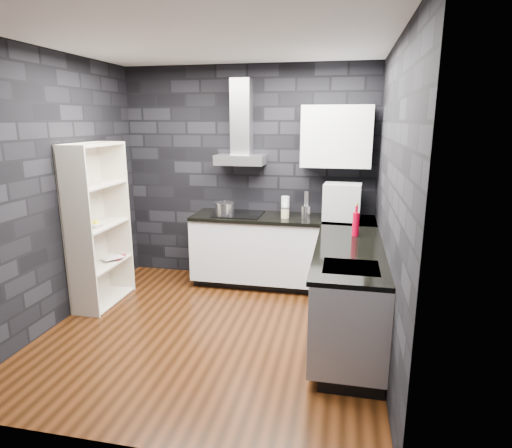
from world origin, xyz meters
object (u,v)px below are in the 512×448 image
(pot, at_px, (225,209))
(glass_vase, at_px, (285,206))
(utensil_crock, at_px, (306,212))
(appliance_garage, at_px, (342,202))
(red_bottle, at_px, (356,224))
(bookshelf, at_px, (99,226))
(storage_jar, at_px, (285,213))
(fruit_bowl, at_px, (94,224))

(pot, xyz_separation_m, glass_vase, (0.73, 0.11, 0.04))
(utensil_crock, distance_m, appliance_garage, 0.45)
(utensil_crock, height_order, appliance_garage, appliance_garage)
(red_bottle, bearing_deg, glass_vase, 137.26)
(utensil_crock, xyz_separation_m, bookshelf, (-2.20, -0.86, -0.07))
(storage_jar, distance_m, utensil_crock, 0.25)
(red_bottle, height_order, bookshelf, bookshelf)
(utensil_crock, height_order, fruit_bowl, utensil_crock)
(glass_vase, relative_size, fruit_bowl, 1.13)
(red_bottle, bearing_deg, appliance_garage, 103.11)
(pot, bearing_deg, storage_jar, 0.92)
(appliance_garage, xyz_separation_m, fruit_bowl, (-2.62, -0.87, -0.19))
(glass_vase, relative_size, utensil_crock, 1.69)
(storage_jar, height_order, bookshelf, bookshelf)
(pot, distance_m, bookshelf, 1.46)
(pot, distance_m, appliance_garage, 1.41)
(utensil_crock, distance_m, fruit_bowl, 2.40)
(storage_jar, bearing_deg, utensil_crock, 13.58)
(pot, distance_m, fruit_bowl, 1.50)
(glass_vase, bearing_deg, bookshelf, -154.99)
(storage_jar, bearing_deg, bookshelf, -157.67)
(storage_jar, distance_m, red_bottle, 1.04)
(glass_vase, xyz_separation_m, red_bottle, (0.82, -0.76, -0.00))
(pot, relative_size, utensil_crock, 1.60)
(appliance_garage, height_order, red_bottle, appliance_garage)
(appliance_garage, distance_m, fruit_bowl, 2.77)
(utensil_crock, relative_size, bookshelf, 0.08)
(storage_jar, xyz_separation_m, red_bottle, (0.81, -0.65, 0.06))
(storage_jar, height_order, appliance_garage, appliance_garage)
(appliance_garage, relative_size, bookshelf, 0.23)
(pot, relative_size, fruit_bowl, 1.07)
(red_bottle, bearing_deg, utensil_crock, 128.43)
(appliance_garage, distance_m, red_bottle, 0.66)
(red_bottle, distance_m, bookshelf, 2.77)
(pot, bearing_deg, bookshelf, -146.96)
(pot, height_order, fruit_bowl, pot)
(storage_jar, xyz_separation_m, bookshelf, (-1.96, -0.81, -0.06))
(glass_vase, xyz_separation_m, fruit_bowl, (-1.95, -0.99, -0.08))
(red_bottle, bearing_deg, fruit_bowl, -175.17)
(utensil_crock, relative_size, fruit_bowl, 0.67)
(utensil_crock, bearing_deg, red_bottle, -51.57)
(pot, distance_m, red_bottle, 1.68)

